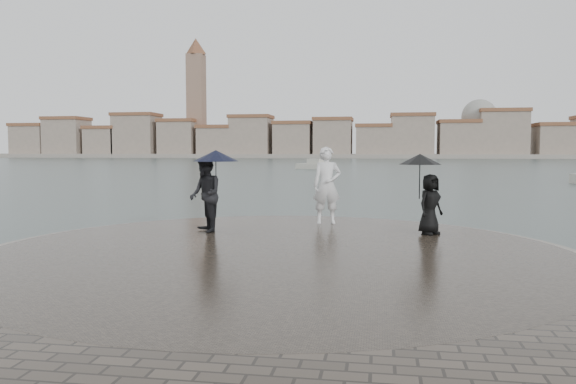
# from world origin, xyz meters

# --- Properties ---
(ground) EXTENTS (400.00, 400.00, 0.00)m
(ground) POSITION_xyz_m (0.00, 0.00, 0.00)
(ground) COLOR #2B3835
(ground) RESTS_ON ground
(kerb_ring) EXTENTS (12.50, 12.50, 0.32)m
(kerb_ring) POSITION_xyz_m (0.00, 3.50, 0.16)
(kerb_ring) COLOR gray
(kerb_ring) RESTS_ON ground
(quay_tip) EXTENTS (11.90, 11.90, 0.36)m
(quay_tip) POSITION_xyz_m (0.00, 3.50, 0.18)
(quay_tip) COLOR #2D261E
(quay_tip) RESTS_ON ground
(statue) EXTENTS (0.85, 0.64, 2.13)m
(statue) POSITION_xyz_m (0.61, 7.76, 1.43)
(statue) COLOR white
(statue) RESTS_ON quay_tip
(visitor_left) EXTENTS (1.37, 1.25, 2.04)m
(visitor_left) POSITION_xyz_m (-2.17, 5.67, 1.52)
(visitor_left) COLOR black
(visitor_left) RESTS_ON quay_tip
(visitor_right) EXTENTS (1.19, 1.05, 1.95)m
(visitor_right) POSITION_xyz_m (3.17, 6.18, 1.50)
(visitor_right) COLOR black
(visitor_right) RESTS_ON quay_tip
(far_skyline) EXTENTS (260.00, 20.00, 37.00)m
(far_skyline) POSITION_xyz_m (-6.29, 160.71, 5.61)
(far_skyline) COLOR gray
(far_skyline) RESTS_ON ground
(boats) EXTENTS (30.03, 30.74, 1.50)m
(boats) POSITION_xyz_m (6.22, 49.04, 0.38)
(boats) COLOR #BBB7A8
(boats) RESTS_ON ground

